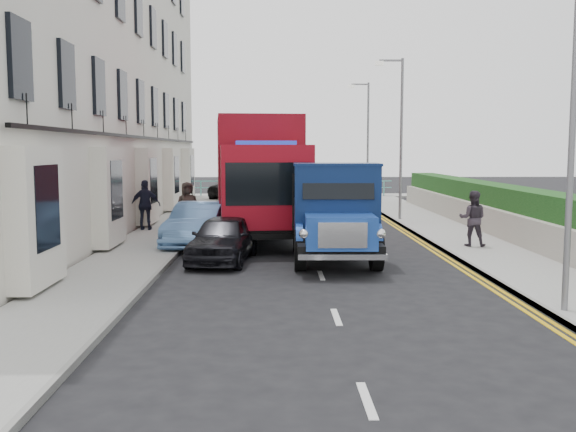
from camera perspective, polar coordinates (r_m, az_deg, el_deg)
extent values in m
plane|color=black|center=(14.10, 3.54, -6.88)|extent=(120.00, 120.00, 0.00)
cube|color=gray|center=(23.27, -11.19, -1.76)|extent=(2.40, 38.00, 0.12)
cube|color=gray|center=(23.80, 14.57, -1.66)|extent=(2.60, 38.00, 0.12)
cube|color=gray|center=(42.83, 0.38, 1.82)|extent=(30.00, 2.50, 0.12)
plane|color=slate|center=(73.78, -0.26, 3.49)|extent=(120.00, 120.00, 0.00)
cube|color=beige|center=(28.25, -18.89, 13.50)|extent=(6.00, 30.00, 14.00)
cube|color=black|center=(27.21, -12.27, 6.79)|extent=(0.12, 28.00, 0.10)
cube|color=#B2AD9E|center=(24.13, 17.57, -0.48)|extent=(0.30, 28.00, 1.00)
cube|color=#133B14|center=(24.32, 19.17, 0.47)|extent=(1.20, 28.00, 1.70)
cube|color=#59B2A5|center=(41.97, 0.41, 3.13)|extent=(13.00, 0.08, 0.06)
cube|color=#59B2A5|center=(41.99, 0.41, 2.54)|extent=(13.00, 0.06, 0.05)
cylinder|color=slate|center=(12.91, 23.96, 7.10)|extent=(0.12, 0.12, 7.00)
cylinder|color=slate|center=(28.24, 10.03, 6.60)|extent=(0.12, 0.12, 7.00)
cube|color=slate|center=(28.39, 9.14, 13.49)|extent=(1.00, 0.08, 0.08)
cube|color=beige|center=(28.30, 8.11, 13.29)|extent=(0.35, 0.18, 0.18)
cylinder|color=slate|center=(38.10, 7.11, 6.44)|extent=(0.12, 0.12, 7.00)
cube|color=slate|center=(38.21, 6.42, 11.56)|extent=(1.00, 0.08, 0.08)
cube|color=beige|center=(38.14, 5.66, 11.39)|extent=(0.35, 0.18, 0.18)
cylinder|color=black|center=(16.56, 1.08, -3.06)|extent=(0.31, 1.08, 1.07)
cylinder|color=black|center=(16.72, 7.85, -3.03)|extent=(0.31, 1.08, 1.07)
cylinder|color=black|center=(19.66, 0.89, -1.63)|extent=(0.31, 1.08, 1.07)
cylinder|color=black|center=(19.80, 6.60, -1.62)|extent=(0.31, 1.08, 1.07)
cube|color=black|center=(18.14, 4.09, -1.79)|extent=(2.22, 5.41, 0.20)
cube|color=#1D449F|center=(16.04, 4.64, -1.35)|extent=(1.76, 1.48, 0.81)
cube|color=silver|center=(15.30, 4.88, -1.71)|extent=(1.18, 0.11, 0.62)
cube|color=#0D1E47|center=(17.25, 4.31, 1.29)|extent=(2.26, 1.38, 1.96)
cube|color=black|center=(19.43, 3.80, -0.51)|extent=(2.40, 3.17, 0.13)
cylinder|color=black|center=(19.58, -5.43, -1.45)|extent=(0.47, 1.27, 1.24)
cylinder|color=black|center=(19.76, 1.43, -1.36)|extent=(0.47, 1.27, 1.24)
cylinder|color=black|center=(23.04, -5.60, -0.34)|extent=(0.47, 1.27, 1.24)
cylinder|color=black|center=(23.20, 0.24, -0.27)|extent=(0.47, 1.27, 1.24)
cylinder|color=black|center=(25.51, -5.70, 0.26)|extent=(0.47, 1.27, 1.24)
cylinder|color=black|center=(25.65, -0.41, 0.32)|extent=(0.47, 1.27, 1.24)
cube|color=black|center=(22.51, -2.58, 0.11)|extent=(3.32, 8.09, 0.28)
cube|color=maroon|center=(19.51, -2.00, 2.70)|extent=(2.89, 2.38, 2.48)
cube|color=black|center=(18.47, -1.75, 2.87)|extent=(2.47, 0.32, 1.24)
cube|color=maroon|center=(23.64, -2.81, 4.62)|extent=(3.35, 6.09, 3.38)
imported|color=black|center=(18.00, -5.79, -1.99)|extent=(2.03, 4.00, 1.31)
imported|color=#557EB6|center=(20.99, -7.87, -0.73)|extent=(2.03, 4.46, 1.42)
imported|color=silver|center=(31.84, -4.23, 1.50)|extent=(1.92, 4.69, 1.36)
imported|color=black|center=(40.57, -4.38, 2.43)|extent=(3.90, 5.25, 1.33)
imported|color=silver|center=(35.28, 1.96, 1.94)|extent=(2.41, 4.21, 1.35)
imported|color=#342C36|center=(20.76, 16.09, -0.21)|extent=(1.01, 0.89, 1.73)
imported|color=black|center=(24.59, -12.54, 0.97)|extent=(1.11, 0.49, 1.88)
imported|color=#372D27|center=(24.09, -8.92, 0.86)|extent=(1.03, 0.86, 1.81)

